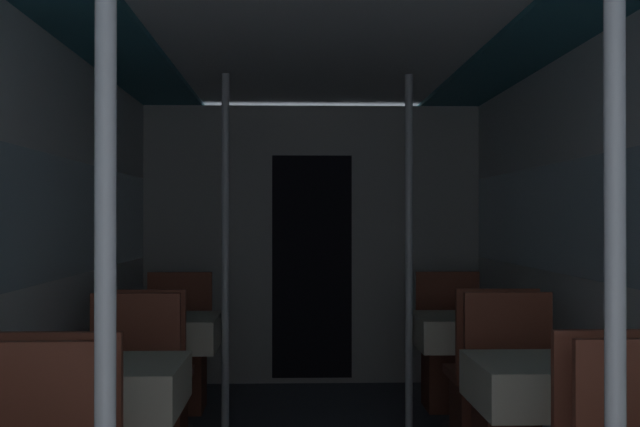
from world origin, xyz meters
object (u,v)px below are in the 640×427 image
Objects in this scene: chair_left_near_2 at (149,404)px; chair_left_far_2 at (176,368)px; dining_table_right_1 at (552,388)px; support_pole_right_2 at (409,251)px; support_pole_left_0 at (105,310)px; chair_right_far_2 at (452,366)px; chair_right_near_2 at (490,401)px; dining_table_left_1 at (103,390)px; support_pole_right_0 at (615,308)px; dining_table_right_2 at (469,334)px; support_pole_left_2 at (225,251)px; chair_right_far_1 at (517,426)px; dining_table_left_2 at (164,335)px.

chair_left_far_2 is (0.00, 1.19, 0.00)m from chair_left_near_2.
dining_table_right_1 is 1.91m from support_pole_right_2.
support_pole_left_0 is 4.53m from chair_right_far_2.
support_pole_left_0 reaches higher than chair_right_near_2.
support_pole_left_0 is 1.00× the size of support_pole_right_2.
chair_right_near_2 reaches higher than dining_table_left_1.
support_pole_left_0 is at bearing 69.80° from chair_right_far_2.
dining_table_right_1 is (0.38, 1.79, -0.52)m from support_pole_right_0.
dining_table_right_2 is at bearing 162.79° from chair_left_far_2.
dining_table_right_2 is at bearing 83.92° from support_pole_right_0.
dining_table_right_2 is at bearing 43.03° from dining_table_left_1.
dining_table_right_1 is (1.54, 1.79, -0.52)m from support_pole_left_0.
support_pole_left_2 reaches higher than chair_right_near_2.
support_pole_right_0 is 1.91m from dining_table_right_1.
chair_left_far_2 is 1.32× the size of dining_table_right_1.
support_pole_right_2 is (-0.38, 1.20, 0.83)m from chair_right_far_1.
support_pole_right_2 is at bearing 158.85° from chair_left_far_2.
dining_table_left_1 is 0.32× the size of support_pole_right_2.
support_pole_left_2 is at bearing 21.15° from chair_right_far_2.
support_pole_left_0 is at bearing -130.63° from dining_table_right_1.
support_pole_right_0 reaches higher than chair_left_far_2.
dining_table_left_1 is 1.92m from dining_table_right_1.
chair_left_near_2 is at bearing 90.00° from chair_left_far_2.
support_pole_left_0 and support_pole_right_2 have the same top height.
dining_table_left_2 is 0.76× the size of chair_right_near_2.
support_pole_left_0 and support_pole_left_2 have the same top height.
support_pole_right_0 is at bearing -102.04° from dining_table_right_1.
support_pole_right_0 reaches higher than chair_left_near_2.
dining_table_left_1 is 3.08m from chair_right_far_2.
chair_right_far_2 is at bearing 31.78° from chair_left_near_2.
chair_right_far_2 is at bearing 84.78° from support_pole_right_0.
support_pole_right_2 is (1.54, 0.00, 0.52)m from dining_table_left_2.
support_pole_right_2 reaches higher than chair_right_near_2.
chair_left_near_2 is 0.42× the size of support_pole_right_0.
chair_right_far_2 is at bearing 57.29° from support_pole_right_2.
support_pole_right_2 is (-0.38, 0.59, 0.83)m from chair_right_near_2.
dining_table_left_2 is 0.32× the size of support_pole_right_2.
support_pole_left_2 and support_pole_right_0 have the same top height.
support_pole_left_0 is at bearing -90.00° from support_pole_left_2.
support_pole_left_2 is 1.84m from chair_right_near_2.
support_pole_left_0 reaches higher than chair_left_far_2.
support_pole_right_0 is (1.54, -3.58, 0.52)m from dining_table_left_2.
support_pole_left_2 is 2.42m from dining_table_right_1.
chair_right_far_1 is 1.00× the size of chair_right_far_2.
chair_left_far_2 reaches higher than dining_table_right_2.
chair_right_near_2 is (1.92, 1.20, -0.30)m from dining_table_left_1.
support_pole_left_0 is at bearing -113.22° from dining_table_right_2.
dining_table_left_2 is 0.65m from support_pole_left_2.
support_pole_left_2 is 2.12m from chair_right_far_1.
support_pole_right_0 is at bearing -49.37° from dining_table_left_1.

